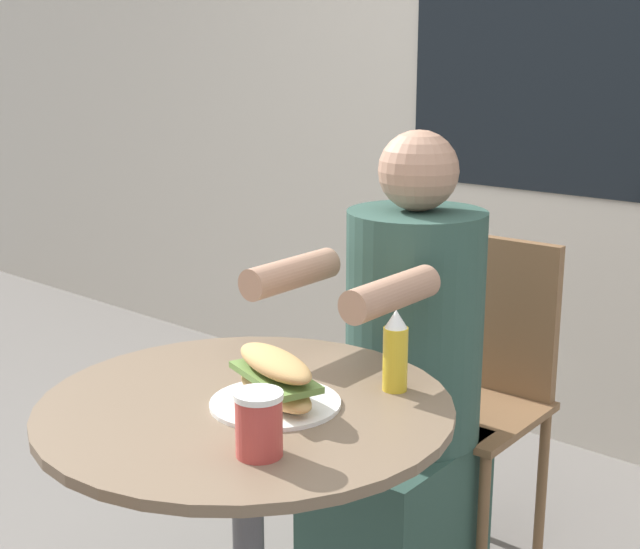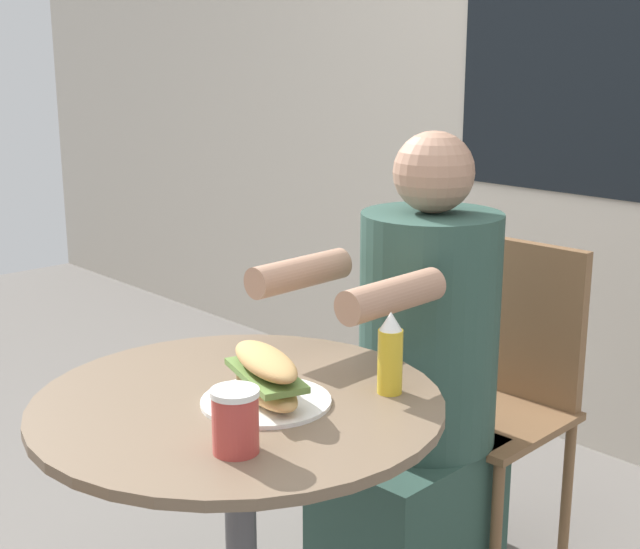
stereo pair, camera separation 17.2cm
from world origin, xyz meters
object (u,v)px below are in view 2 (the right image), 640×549
object	(u,v)px
seated_diner	(417,417)
condiment_bottle	(390,354)
diner_chair	(503,378)
sandwich_on_plate	(266,381)
drink_cup	(235,421)
cafe_table	(240,493)

from	to	relation	value
seated_diner	condiment_bottle	bearing A→B (deg)	120.02
seated_diner	diner_chair	bearing A→B (deg)	-91.56
diner_chair	condiment_bottle	xyz separation A→B (m)	(0.22, -0.68, 0.28)
sandwich_on_plate	drink_cup	distance (m)	0.20
drink_cup	cafe_table	bearing A→B (deg)	141.50
cafe_table	diner_chair	size ratio (longest dim) A/B	0.87
drink_cup	condiment_bottle	world-z (taller)	condiment_bottle
sandwich_on_plate	diner_chair	bearing A→B (deg)	96.40
diner_chair	seated_diner	xyz separation A→B (m)	(0.01, -0.34, -0.01)
condiment_bottle	drink_cup	bearing A→B (deg)	-89.36
cafe_table	seated_diner	world-z (taller)	seated_diner
seated_diner	drink_cup	distance (m)	0.78
seated_diner	drink_cup	bearing A→B (deg)	104.71
cafe_table	diner_chair	xyz separation A→B (m)	(-0.05, 0.90, -0.02)
seated_diner	drink_cup	world-z (taller)	seated_diner
diner_chair	sandwich_on_plate	size ratio (longest dim) A/B	3.66
diner_chair	condiment_bottle	bearing A→B (deg)	105.28
cafe_table	diner_chair	world-z (taller)	diner_chair
cafe_table	seated_diner	bearing A→B (deg)	94.23
sandwich_on_plate	condiment_bottle	world-z (taller)	condiment_bottle
seated_diner	sandwich_on_plate	world-z (taller)	seated_diner
sandwich_on_plate	drink_cup	world-z (taller)	drink_cup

